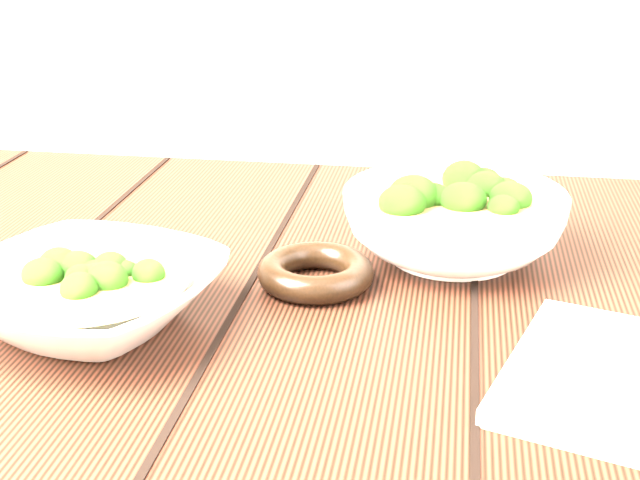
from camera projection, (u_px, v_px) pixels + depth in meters
table at (270, 413)px, 0.82m from camera, size 1.20×0.80×0.75m
soup_bowl_front at (88, 293)px, 0.72m from camera, size 0.25×0.25×0.06m
soup_bowl_back at (454, 222)px, 0.85m from camera, size 0.25×0.25×0.08m
trivet at (316, 272)px, 0.79m from camera, size 0.13×0.13×0.03m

